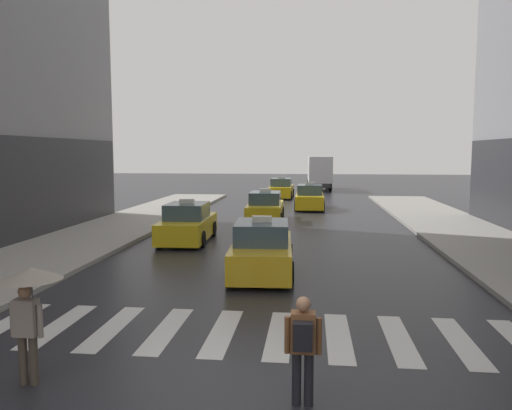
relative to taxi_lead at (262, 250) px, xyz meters
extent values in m
plane|color=#26262B|center=(0.28, -8.20, -0.72)|extent=(160.00, 160.00, 0.00)
cube|color=silver|center=(-5.12, -5.20, -0.72)|extent=(0.50, 2.80, 0.01)
cube|color=silver|center=(-3.92, -5.20, -0.72)|extent=(0.50, 2.80, 0.01)
cube|color=silver|center=(-2.72, -5.20, -0.72)|extent=(0.50, 2.80, 0.01)
cube|color=silver|center=(-1.52, -5.20, -0.72)|extent=(0.50, 2.80, 0.01)
cube|color=silver|center=(-0.32, -5.20, -0.72)|extent=(0.50, 2.80, 0.01)
cube|color=silver|center=(0.88, -5.20, -0.72)|extent=(0.50, 2.80, 0.01)
cube|color=silver|center=(2.08, -5.20, -0.72)|extent=(0.50, 2.80, 0.01)
cube|color=silver|center=(3.28, -5.20, -0.72)|extent=(0.50, 2.80, 0.01)
cube|color=silver|center=(4.48, -5.20, -0.72)|extent=(0.50, 2.80, 0.01)
cube|color=gold|center=(0.00, 0.02, -0.16)|extent=(2.04, 4.59, 0.84)
cube|color=#384C5B|center=(0.00, -0.08, 0.58)|extent=(1.71, 2.18, 0.64)
cube|color=silver|center=(0.00, -0.08, 0.99)|extent=(0.61, 0.27, 0.18)
cylinder|color=black|center=(-0.93, 1.32, -0.39)|extent=(0.26, 0.67, 0.66)
cylinder|color=black|center=(0.78, 1.42, -0.39)|extent=(0.26, 0.67, 0.66)
cylinder|color=black|center=(-0.78, -1.37, -0.39)|extent=(0.26, 0.67, 0.66)
cylinder|color=black|center=(0.93, -1.28, -0.39)|extent=(0.26, 0.67, 0.66)
cube|color=#F2EAB2|center=(-0.75, 2.26, -0.12)|extent=(0.20, 0.05, 0.14)
cube|color=#F2EAB2|center=(0.51, 2.32, -0.12)|extent=(0.20, 0.05, 0.14)
cube|color=yellow|center=(-3.67, 5.24, -0.16)|extent=(1.95, 4.56, 0.84)
cube|color=#384C5B|center=(-3.67, 5.14, 0.58)|extent=(1.67, 2.15, 0.64)
cube|color=silver|center=(-3.67, 5.14, 0.99)|extent=(0.61, 0.26, 0.18)
cylinder|color=black|center=(-4.57, 6.56, -0.39)|extent=(0.24, 0.67, 0.66)
cylinder|color=black|center=(-2.86, 6.62, -0.39)|extent=(0.24, 0.67, 0.66)
cylinder|color=black|center=(-4.48, 3.87, -0.39)|extent=(0.24, 0.67, 0.66)
cylinder|color=black|center=(-2.77, 3.92, -0.39)|extent=(0.24, 0.67, 0.66)
cube|color=#F2EAB2|center=(-4.38, 7.49, -0.12)|extent=(0.20, 0.05, 0.14)
cube|color=#F2EAB2|center=(-3.12, 7.53, -0.12)|extent=(0.20, 0.05, 0.14)
cube|color=yellow|center=(-0.96, 11.60, -0.16)|extent=(1.89, 4.53, 0.84)
cube|color=#384C5B|center=(-0.96, 11.50, 0.58)|extent=(1.64, 2.13, 0.64)
cube|color=silver|center=(-0.96, 11.50, 0.99)|extent=(0.60, 0.25, 0.18)
cylinder|color=black|center=(-1.84, 12.93, -0.39)|extent=(0.23, 0.66, 0.66)
cylinder|color=black|center=(-0.13, 12.96, -0.39)|extent=(0.23, 0.66, 0.66)
cylinder|color=black|center=(-1.79, 10.23, -0.39)|extent=(0.23, 0.66, 0.66)
cylinder|color=black|center=(-0.08, 10.26, -0.39)|extent=(0.23, 0.66, 0.66)
cube|color=#F2EAB2|center=(-1.63, 13.85, -0.12)|extent=(0.20, 0.04, 0.14)
cube|color=#F2EAB2|center=(-0.37, 13.88, -0.12)|extent=(0.20, 0.04, 0.14)
cube|color=yellow|center=(1.42, 17.94, -0.16)|extent=(1.81, 4.50, 0.84)
cube|color=#384C5B|center=(1.42, 17.84, 0.58)|extent=(1.60, 2.10, 0.64)
cube|color=silver|center=(1.42, 17.84, 0.99)|extent=(0.60, 0.24, 0.18)
cylinder|color=black|center=(0.57, 19.29, -0.39)|extent=(0.22, 0.66, 0.66)
cylinder|color=black|center=(2.28, 19.29, -0.39)|extent=(0.22, 0.66, 0.66)
cylinder|color=black|center=(0.56, 16.59, -0.39)|extent=(0.22, 0.66, 0.66)
cylinder|color=black|center=(2.27, 16.59, -0.39)|extent=(0.22, 0.66, 0.66)
cube|color=#F2EAB2|center=(0.80, 20.21, -0.12)|extent=(0.20, 0.04, 0.14)
cube|color=#F2EAB2|center=(2.06, 20.21, -0.12)|extent=(0.20, 0.04, 0.14)
cube|color=yellow|center=(-0.93, 25.89, -0.16)|extent=(1.91, 4.54, 0.84)
cube|color=#384C5B|center=(-0.94, 25.79, 0.58)|extent=(1.65, 2.14, 0.64)
cube|color=silver|center=(-0.94, 25.79, 0.99)|extent=(0.61, 0.25, 0.18)
cylinder|color=black|center=(-1.76, 27.26, -0.39)|extent=(0.24, 0.67, 0.66)
cylinder|color=black|center=(-0.05, 27.22, -0.39)|extent=(0.24, 0.67, 0.66)
cylinder|color=black|center=(-1.82, 24.56, -0.39)|extent=(0.24, 0.67, 0.66)
cylinder|color=black|center=(-0.11, 24.52, -0.39)|extent=(0.24, 0.67, 0.66)
cube|color=#F2EAB2|center=(-1.51, 28.18, -0.12)|extent=(0.20, 0.04, 0.14)
cube|color=#F2EAB2|center=(-0.25, 28.15, -0.12)|extent=(0.20, 0.04, 0.14)
cube|color=#2D2D2D|center=(2.31, 34.77, -0.07)|extent=(2.02, 6.66, 0.40)
cube|color=silver|center=(2.21, 38.07, 1.18)|extent=(2.16, 1.87, 2.10)
cube|color=#384C5B|center=(2.18, 38.99, 1.54)|extent=(1.89, 0.10, 0.95)
cube|color=silver|center=(2.34, 33.87, 1.38)|extent=(2.36, 4.87, 2.50)
cylinder|color=black|center=(1.21, 37.84, -0.27)|extent=(0.31, 0.91, 0.90)
cylinder|color=black|center=(3.21, 37.90, -0.27)|extent=(0.31, 0.91, 0.90)
cylinder|color=black|center=(1.36, 33.30, -0.27)|extent=(0.31, 0.91, 0.90)
cylinder|color=black|center=(3.36, 33.37, -0.27)|extent=(0.31, 0.91, 0.90)
cylinder|color=#473D33|center=(-3.11, -7.86, -0.31)|extent=(0.14, 0.14, 0.82)
cylinder|color=#473D33|center=(-2.93, -7.86, -0.31)|extent=(0.14, 0.14, 0.82)
cube|color=gray|center=(-3.02, -7.86, 0.40)|extent=(0.36, 0.24, 0.60)
sphere|color=#9E7051|center=(-3.02, -7.86, 0.82)|extent=(0.22, 0.22, 0.22)
cylinder|color=gray|center=(-3.25, -7.86, 0.35)|extent=(0.09, 0.09, 0.55)
cylinder|color=gray|center=(-2.79, -7.86, 0.35)|extent=(0.09, 0.09, 0.55)
cylinder|color=#4C4C4C|center=(-2.90, -7.86, 0.70)|extent=(0.02, 0.02, 1.00)
cone|color=gray|center=(-2.90, -7.86, 1.12)|extent=(0.96, 0.96, 0.20)
cylinder|color=black|center=(1.30, -8.04, -0.31)|extent=(0.14, 0.14, 0.82)
cylinder|color=black|center=(1.48, -8.04, -0.31)|extent=(0.14, 0.14, 0.82)
cube|color=brown|center=(1.39, -8.04, 0.40)|extent=(0.36, 0.24, 0.60)
sphere|color=#9E7051|center=(1.39, -8.04, 0.82)|extent=(0.22, 0.22, 0.22)
cylinder|color=brown|center=(1.16, -8.04, 0.35)|extent=(0.09, 0.09, 0.55)
cylinder|color=brown|center=(1.62, -8.04, 0.35)|extent=(0.09, 0.09, 0.55)
cube|color=black|center=(1.39, -8.26, 0.42)|extent=(0.28, 0.18, 0.40)
camera|label=1|loc=(1.48, -15.11, 3.02)|focal=34.89mm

